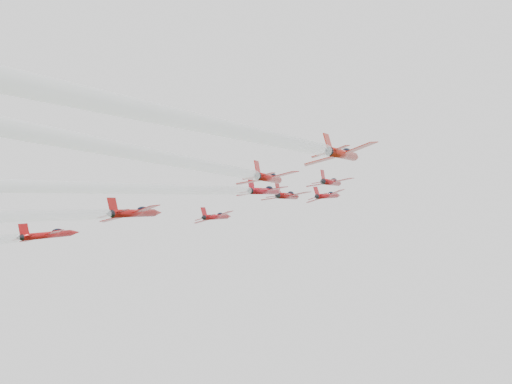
% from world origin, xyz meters
% --- Properties ---
extents(jet_lead, '(9.01, 11.82, 6.55)m').
position_xyz_m(jet_lead, '(1.67, 30.46, 182.77)').
color(jet_lead, '#A10F13').
extents(jet_row2_left, '(8.88, 11.65, 6.46)m').
position_xyz_m(jet_row2_left, '(-16.47, 15.84, 175.53)').
color(jet_row2_left, '#A20F14').
extents(jet_row2_center, '(9.74, 12.77, 7.08)m').
position_xyz_m(jet_row2_center, '(1.11, 12.27, 173.77)').
color(jet_row2_center, maroon).
extents(jet_row2_right, '(8.74, 11.46, 6.36)m').
position_xyz_m(jet_row2_right, '(11.03, 9.28, 172.28)').
color(jet_row2_right, '#A00F13').
extents(jet_center, '(9.09, 88.82, 44.78)m').
position_xyz_m(jet_center, '(3.97, -41.78, 146.94)').
color(jet_center, '#AC101C').
extents(jet_rear_right, '(9.34, 91.19, 45.97)m').
position_xyz_m(jet_rear_right, '(10.98, -54.80, 140.50)').
color(jet_rear_right, '#AD1310').
extents(jet_rear_farright, '(10.20, 99.67, 50.25)m').
position_xyz_m(jet_rear_farright, '(23.18, -61.30, 137.28)').
color(jet_rear_farright, '#B21D11').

